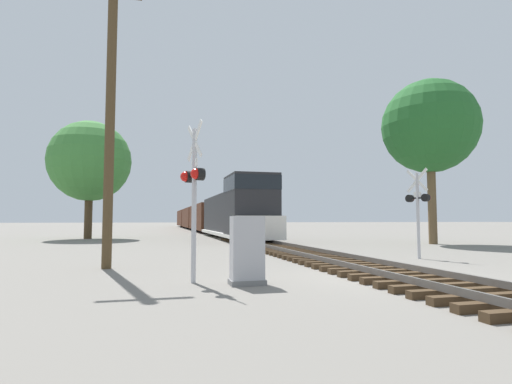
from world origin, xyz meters
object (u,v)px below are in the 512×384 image
crossing_signal_near (193,185)px  utility_pole (110,115)px  tree_mid_background (90,161)px  crossing_signal_far (418,203)px  tree_far_right (430,127)px  freight_train (201,217)px  relay_cabinet (247,251)px

crossing_signal_near → utility_pole: size_ratio=0.42×
tree_mid_background → crossing_signal_far: bearing=-53.3°
tree_far_right → tree_mid_background: size_ratio=1.11×
crossing_signal_near → utility_pole: bearing=-162.0°
tree_far_right → crossing_signal_near: bearing=-143.7°
freight_train → crossing_signal_near: freight_train is taller
utility_pole → tree_far_right: bearing=24.3°
relay_cabinet → tree_far_right: (14.70, 12.26, 6.61)m
crossing_signal_near → crossing_signal_far: (9.12, 3.82, -0.21)m
crossing_signal_far → tree_far_right: 11.65m
tree_mid_background → tree_far_right: bearing=-29.6°
relay_cabinet → freight_train: bearing=85.0°
tree_far_right → relay_cabinet: bearing=-140.2°
crossing_signal_near → tree_mid_background: bearing=178.0°
freight_train → tree_mid_background: bearing=-119.0°
utility_pole → crossing_signal_near: bearing=-56.0°
relay_cabinet → crossing_signal_near: bearing=154.9°
freight_train → tree_far_right: (10.79, -32.65, 5.59)m
tree_far_right → tree_mid_background: (-21.96, 12.47, -1.24)m
utility_pole → relay_cabinet: bearing=-48.6°
relay_cabinet → tree_far_right: bearing=39.8°
freight_train → crossing_signal_near: bearing=-96.6°
relay_cabinet → utility_pole: 6.73m
utility_pole → tree_mid_background: 21.07m
utility_pole → tree_far_right: 20.19m
freight_train → crossing_signal_far: bearing=-84.4°
crossing_signal_near → relay_cabinet: 2.07m
crossing_signal_far → utility_pole: bearing=71.8°
crossing_signal_near → tree_far_right: 20.38m
crossing_signal_far → relay_cabinet: size_ratio=2.20×
freight_train → tree_mid_background: tree_mid_background is taller
freight_train → tree_far_right: tree_far_right is taller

